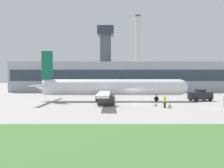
# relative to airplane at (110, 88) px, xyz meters

# --- Properties ---
(ground_plane) EXTENTS (400.00, 400.00, 0.00)m
(ground_plane) POSITION_rel_airplane_xyz_m (4.19, -2.84, -2.46)
(ground_plane) COLOR #999691
(terminal_building) EXTENTS (71.87, 15.59, 21.91)m
(terminal_building) POSITION_rel_airplane_xyz_m (4.01, 34.82, 2.54)
(terminal_building) COLOR #9EA3AD
(terminal_building) RESTS_ON ground_plane
(smokestack_left) EXTENTS (2.73, 2.73, 35.45)m
(smokestack_left) POSITION_rel_airplane_xyz_m (13.20, 67.37, 15.37)
(smokestack_left) COLOR beige
(smokestack_left) RESTS_ON ground_plane
(airplane) EXTENTS (28.05, 26.97, 9.20)m
(airplane) POSITION_rel_airplane_xyz_m (0.00, 0.00, 0.00)
(airplane) COLOR silver
(airplane) RESTS_ON ground_plane
(pushback_tug) EXTENTS (4.48, 3.15, 2.14)m
(pushback_tug) POSITION_rel_airplane_xyz_m (16.81, 0.39, -1.48)
(pushback_tug) COLOR #232328
(pushback_tug) RESTS_ON ground_plane
(ground_crew_person) EXTENTS (0.48, 0.48, 1.77)m
(ground_crew_person) POSITION_rel_airplane_xyz_m (7.84, -9.43, -1.56)
(ground_crew_person) COLOR #23283D
(ground_crew_person) RESTS_ON ground_plane
(traffic_cone_near_nose) EXTENTS (0.58, 0.58, 0.64)m
(traffic_cone_near_nose) POSITION_rel_airplane_xyz_m (8.71, -8.77, -2.17)
(traffic_cone_near_nose) COLOR black
(traffic_cone_near_nose) RESTS_ON ground_plane
(traffic_cone_wingtip) EXTENTS (0.54, 0.54, 0.53)m
(traffic_cone_wingtip) POSITION_rel_airplane_xyz_m (7.00, -7.28, -2.23)
(traffic_cone_wingtip) COLOR black
(traffic_cone_wingtip) RESTS_ON ground_plane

